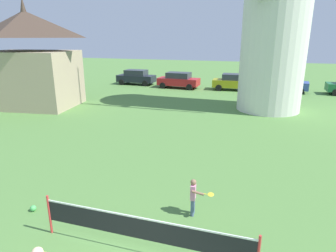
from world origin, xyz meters
The scene contains 8 objects.
tennis_net centered at (0.17, 1.67, 0.69)m, with size 5.28×0.06×1.10m.
player_far centered at (0.98, 3.60, 0.64)m, with size 0.70×0.43×1.13m.
stray_ball centered at (-3.63, 2.35, 0.09)m, with size 0.18×0.18×0.18m, color #4CB259.
parked_car_black centered at (-10.30, 25.54, 0.81)m, with size 4.01×1.90×1.56m.
parked_car_red centered at (-5.32, 24.68, 0.81)m, with size 4.17×2.07×1.56m.
parked_car_mustard centered at (0.13, 25.11, 0.81)m, with size 4.14×2.00×1.56m.
parked_car_blue centered at (4.68, 25.62, 0.81)m, with size 4.28×2.20×1.56m.
chapel centered at (-13.43, 13.84, 3.28)m, with size 6.88×5.45×7.60m.
Camera 1 is at (2.50, -3.73, 4.99)m, focal length 31.39 mm.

